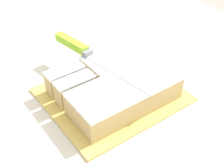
{
  "coord_description": "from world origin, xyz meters",
  "views": [
    {
      "loc": [
        0.53,
        -0.43,
        1.46
      ],
      "look_at": [
        0.04,
        -0.08,
        0.98
      ],
      "focal_mm": 50.0,
      "sensor_mm": 36.0,
      "label": 1
    }
  ],
  "objects": [
    {
      "name": "cake_board",
      "position": [
        0.04,
        -0.08,
        0.95
      ],
      "size": [
        0.28,
        0.33,
        0.01
      ],
      "color": "gold",
      "rests_on": "countertop"
    },
    {
      "name": "cake",
      "position": [
        0.04,
        -0.08,
        0.98
      ],
      "size": [
        0.23,
        0.27,
        0.06
      ],
      "color": "tan",
      "rests_on": "cake_board"
    },
    {
      "name": "knife",
      "position": [
        -0.09,
        -0.09,
        1.02
      ],
      "size": [
        0.35,
        0.08,
        0.02
      ],
      "rotation": [
        0.0,
        0.0,
        0.17
      ],
      "color": "silver",
      "rests_on": "cake"
    }
  ]
}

